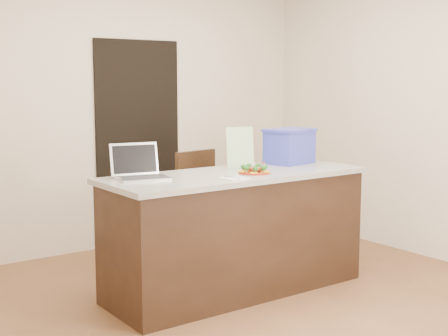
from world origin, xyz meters
TOP-DOWN VIEW (x-y plane):
  - ground at (0.00, 0.00)m, footprint 4.00×4.00m
  - room_shell at (0.00, 0.00)m, footprint 4.00×4.00m
  - doorway at (0.10, 1.98)m, footprint 0.90×0.02m
  - island at (0.00, 0.25)m, footprint 2.06×0.76m
  - plate at (0.08, 0.13)m, footprint 0.24×0.24m
  - meatballs at (0.09, 0.13)m, footprint 0.09×0.10m
  - broccoli at (0.08, 0.13)m, footprint 0.20×0.20m
  - pepper_rings at (0.08, 0.13)m, footprint 0.23×0.23m
  - napkin at (-0.18, 0.02)m, footprint 0.16×0.16m
  - fork at (-0.20, 0.03)m, footprint 0.04×0.16m
  - knife at (-0.15, 0.00)m, footprint 0.06×0.19m
  - yogurt_bottle at (0.19, 0.16)m, footprint 0.03×0.03m
  - laptop at (-0.73, 0.42)m, footprint 0.39×0.34m
  - leaflet at (0.18, 0.44)m, footprint 0.23×0.11m
  - blue_box at (0.68, 0.42)m, footprint 0.45×0.37m
  - chair at (0.16, 0.94)m, footprint 0.52×0.52m

SIDE VIEW (x-z plane):
  - ground at x=0.00m, z-range 0.00..0.00m
  - island at x=0.00m, z-range 0.00..0.92m
  - chair at x=0.16m, z-range 0.07..1.07m
  - napkin at x=-0.18m, z-range 0.92..0.93m
  - plate at x=0.08m, z-range 0.92..0.94m
  - fork at x=-0.20m, z-range 0.93..0.93m
  - knife at x=-0.15m, z-range 0.93..0.93m
  - pepper_rings at x=0.08m, z-range 0.93..0.94m
  - yogurt_bottle at x=0.19m, z-range 0.91..0.98m
  - meatballs at x=0.09m, z-range 0.93..0.97m
  - broccoli at x=0.08m, z-range 0.95..0.98m
  - laptop at x=-0.73m, z-range 0.86..1.11m
  - doorway at x=0.10m, z-range 0.00..2.00m
  - blue_box at x=0.68m, z-range 0.92..1.21m
  - leaflet at x=0.18m, z-range 0.92..1.24m
  - room_shell at x=0.00m, z-range -0.38..3.62m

